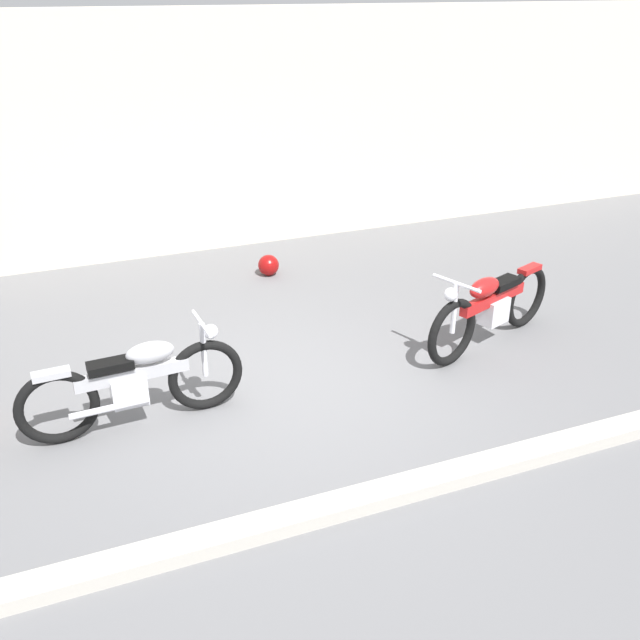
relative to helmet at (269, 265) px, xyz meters
The scene contains 6 objects.
ground_plane 3.09m from the helmet, 104.58° to the right, with size 40.00×40.00×0.00m, color slate.
building_wall 2.28m from the helmet, 117.84° to the left, with size 18.00×0.30×3.41m, color beige.
curb_strip 4.90m from the helmet, 99.10° to the right, with size 18.00×0.24×0.12m, color #B7B2A8.
helmet is the anchor object (origin of this frame).
motorcycle_silver 3.79m from the helmet, 126.18° to the right, with size 2.06×0.57×0.92m.
motorcycle_red 3.35m from the helmet, 60.08° to the right, with size 2.03×0.95×0.96m.
Camera 1 is at (-1.91, -5.72, 3.71)m, focal length 39.21 mm.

